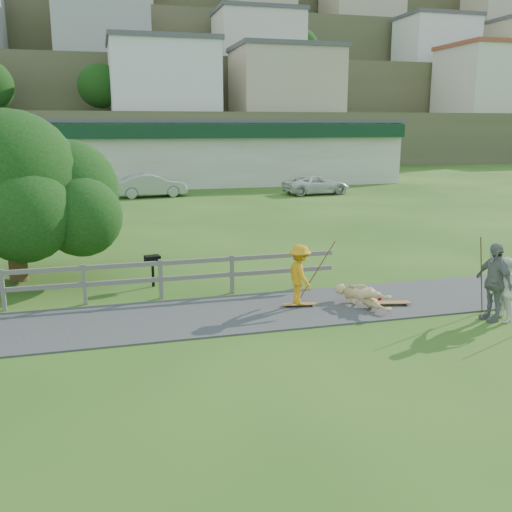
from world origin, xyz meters
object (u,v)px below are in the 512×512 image
object	(u,v)px
spectator_a	(504,290)
car_white	(316,185)
skater_rider	(300,278)
car_silver	(151,185)
skater_fallen	(362,296)
spectator_b	(494,282)
tree	(13,211)
bbq	(153,271)

from	to	relation	value
spectator_a	car_white	distance (m)	26.06
skater_rider	car_silver	size ratio (longest dim) A/B	0.34
skater_rider	skater_fallen	distance (m)	1.70
skater_fallen	car_white	xyz separation A→B (m)	(7.86, 23.72, 0.32)
spectator_b	tree	bearing A→B (deg)	-124.92
skater_fallen	car_white	size ratio (longest dim) A/B	0.38
skater_fallen	spectator_b	world-z (taller)	spectator_b
skater_rider	bbq	world-z (taller)	skater_rider
tree	bbq	size ratio (longest dim) A/B	7.03
car_silver	car_white	size ratio (longest dim) A/B	1.01
car_silver	tree	bearing A→B (deg)	157.06
spectator_b	car_white	bearing A→B (deg)	164.17
spectator_a	car_white	bearing A→B (deg)	177.67
skater_rider	car_white	bearing A→B (deg)	-27.87
spectator_a	skater_rider	bearing A→B (deg)	-108.70
skater_fallen	spectator_b	bearing A→B (deg)	-54.55
tree	car_white	bearing A→B (deg)	47.69
spectator_b	bbq	world-z (taller)	spectator_b
tree	car_silver	bearing A→B (deg)	73.94
skater_rider	skater_fallen	xyz separation A→B (m)	(1.57, -0.44, -0.47)
car_white	tree	size ratio (longest dim) A/B	0.70
car_silver	tree	xyz separation A→B (m)	(-5.74, -19.92, 1.37)
skater_fallen	spectator_b	xyz separation A→B (m)	(2.63, -1.69, 0.64)
bbq	tree	bearing A→B (deg)	145.85
skater_fallen	bbq	world-z (taller)	bbq
car_silver	bbq	world-z (taller)	car_silver
skater_fallen	spectator_a	bearing A→B (deg)	-55.15
car_silver	skater_fallen	bearing A→B (deg)	-179.51
spectator_a	car_silver	bearing A→B (deg)	-158.50
spectator_a	car_silver	xyz separation A→B (m)	(-6.07, 26.99, -0.03)
car_silver	spectator_b	bearing A→B (deg)	-174.51
car_white	spectator_b	bearing A→B (deg)	163.11
spectator_a	car_white	world-z (taller)	spectator_a
skater_rider	car_silver	xyz separation A→B (m)	(-1.68, 24.70, -0.03)
skater_fallen	car_silver	world-z (taller)	car_silver
car_silver	bbq	size ratio (longest dim) A/B	4.95
car_white	skater_fallen	bearing A→B (deg)	156.40
spectator_b	tree	distance (m)	13.56
skater_rider	spectator_b	size ratio (longest dim) A/B	0.82
spectator_a	tree	world-z (taller)	tree
skater_fallen	tree	size ratio (longest dim) A/B	0.27
car_white	bbq	size ratio (longest dim) A/B	4.92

